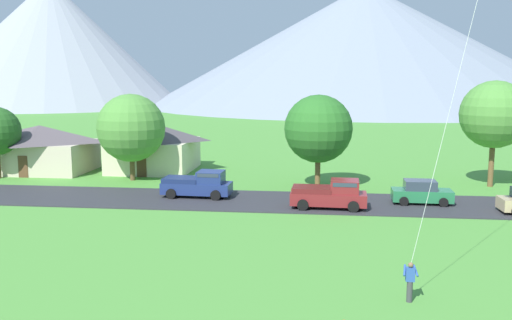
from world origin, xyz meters
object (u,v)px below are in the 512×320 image
Objects in this scene: tree_right_of_center at (131,128)px; pickup_truck_navy_west_side at (199,184)px; house_leftmost at (41,148)px; parked_car_green_west_end at (421,193)px; tree_left_of_center at (494,115)px; tree_center at (318,129)px; house_right_center at (154,146)px; pickup_truck_maroon_east_side at (331,194)px.

tree_right_of_center reaches higher than pickup_truck_navy_west_side.
parked_car_green_west_end is (34.03, -10.17, -1.45)m from house_leftmost.
tree_right_of_center is at bearing -178.70° from tree_left_of_center.
tree_center is 1.45× the size of pickup_truck_navy_west_side.
tree_right_of_center is at bearing 174.40° from tree_center.
parked_car_green_west_end is at bearing -16.64° from house_leftmost.
tree_left_of_center is at bearing -3.84° from house_leftmost.
tree_right_of_center is 10.41m from pickup_truck_navy_west_side.
house_right_center is 1.09× the size of tree_center.
house_leftmost is at bearing 176.16° from tree_left_of_center.
tree_left_of_center reaches higher than tree_center.
tree_center is at bearing 28.36° from pickup_truck_navy_west_side.
house_right_center is at bearing 171.14° from tree_left_of_center.
house_leftmost is at bearing 161.51° from tree_right_of_center.
house_leftmost reaches higher than pickup_truck_maroon_east_side.
pickup_truck_navy_west_side is at bearing -163.01° from tree_left_of_center.
pickup_truck_navy_west_side reaches higher than parked_car_green_west_end.
tree_left_of_center reaches higher than pickup_truck_navy_west_side.
house_right_center is 26.42m from parked_car_green_west_end.
tree_center is (-14.33, -2.29, -1.12)m from tree_left_of_center.
tree_right_of_center reaches higher than house_right_center.
tree_left_of_center is 17.19m from pickup_truck_maroon_east_side.
pickup_truck_navy_west_side is at bearing -59.18° from house_right_center.
house_leftmost is 1.20× the size of house_right_center.
pickup_truck_maroon_east_side is (-6.49, -2.17, 0.19)m from parked_car_green_west_end.
pickup_truck_maroon_east_side is (0.95, -7.31, -3.83)m from tree_center.
tree_left_of_center reaches higher than house_leftmost.
tree_left_of_center is (40.91, -2.74, 3.69)m from house_leftmost.
pickup_truck_maroon_east_side is (16.92, -14.32, -1.33)m from house_right_center.
tree_center is 1.01× the size of tree_right_of_center.
tree_center is at bearing -23.71° from house_right_center.
parked_car_green_west_end is 16.37m from pickup_truck_navy_west_side.
house_right_center is (10.61, 1.98, 0.07)m from house_leftmost.
house_right_center is 0.95× the size of tree_left_of_center.
house_leftmost is 1.14× the size of tree_left_of_center.
tree_right_of_center is 19.75m from pickup_truck_maroon_east_side.
house_right_center is at bearing 86.50° from tree_right_of_center.
tree_left_of_center is (30.30, -4.72, 3.62)m from house_right_center.
house_leftmost is 2.37× the size of parked_car_green_west_end.
house_leftmost is 27.18m from tree_center.
tree_center is at bearing 145.41° from parked_car_green_west_end.
tree_center is at bearing -5.60° from tree_right_of_center.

